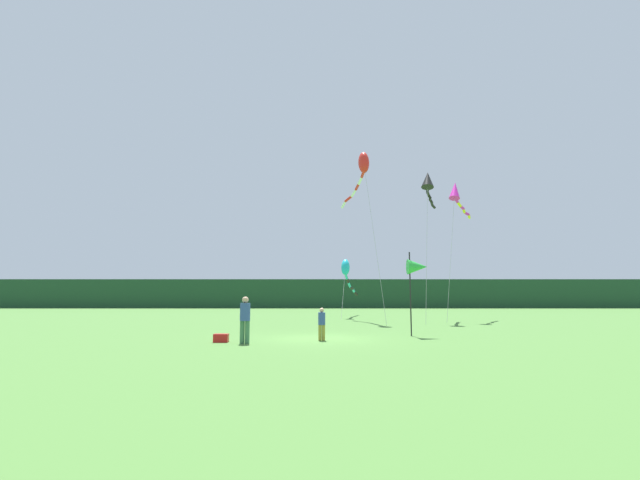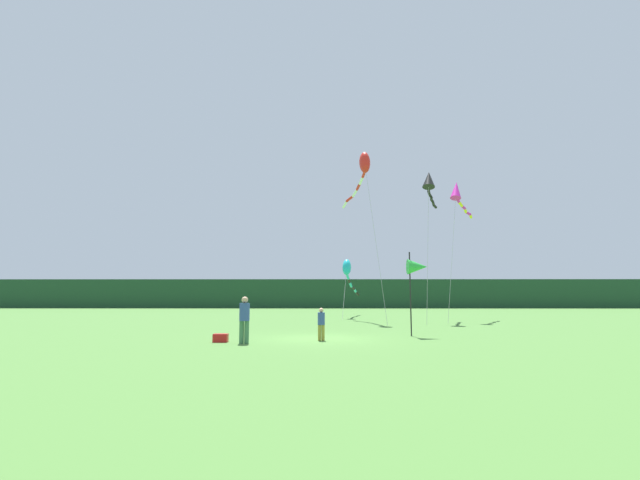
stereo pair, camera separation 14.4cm
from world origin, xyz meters
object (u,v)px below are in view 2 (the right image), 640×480
(person_child, at_px, (321,322))
(person_adult, at_px, (244,317))
(kite_cyan, at_px, (348,271))
(kite_red, at_px, (363,168))
(cooler_box, at_px, (221,338))
(kite_magenta, at_px, (457,193))
(banner_flag_pole, at_px, (417,268))
(kite_black, at_px, (429,182))

(person_child, bearing_deg, person_adult, -159.76)
(person_adult, bearing_deg, person_child, 20.24)
(kite_cyan, bearing_deg, kite_red, -81.04)
(cooler_box, relative_size, kite_magenta, 0.05)
(kite_magenta, bearing_deg, banner_flag_pole, -115.57)
(person_child, height_order, kite_cyan, kite_cyan)
(person_child, relative_size, cooler_box, 2.35)
(person_adult, distance_m, kite_black, 19.49)
(banner_flag_pole, bearing_deg, cooler_box, -162.66)
(person_child, xyz_separation_m, kite_black, (7.70, 12.64, 9.12))
(person_adult, distance_m, kite_cyan, 20.16)
(kite_black, height_order, kite_red, kite_red)
(banner_flag_pole, bearing_deg, person_child, -155.83)
(banner_flag_pole, height_order, kite_black, kite_black)
(person_adult, bearing_deg, cooler_box, 155.54)
(person_adult, xyz_separation_m, banner_flag_pole, (7.31, 3.05, 2.09))
(kite_magenta, height_order, kite_black, kite_black)
(person_adult, relative_size, kite_magenta, 0.17)
(kite_cyan, xyz_separation_m, kite_black, (5.57, -5.59, 6.07))
(person_adult, distance_m, banner_flag_pole, 8.19)
(banner_flag_pole, distance_m, kite_magenta, 14.71)
(cooler_box, xyz_separation_m, kite_magenta, (14.05, 14.59, 9.21))
(kite_black, bearing_deg, banner_flag_pole, -107.31)
(person_adult, height_order, kite_cyan, kite_cyan)
(banner_flag_pole, bearing_deg, kite_cyan, 97.85)
(kite_cyan, relative_size, kite_black, 0.81)
(kite_magenta, bearing_deg, kite_black, -151.28)
(kite_red, bearing_deg, kite_magenta, 8.96)
(person_child, xyz_separation_m, kite_magenta, (10.11, 13.96, 8.63))
(cooler_box, bearing_deg, banner_flag_pole, 17.34)
(banner_flag_pole, relative_size, kite_black, 0.35)
(cooler_box, relative_size, kite_black, 0.05)
(person_child, distance_m, kite_cyan, 18.60)
(kite_black, bearing_deg, kite_magenta, 28.72)
(person_child, height_order, kite_black, kite_black)
(person_child, bearing_deg, banner_flag_pole, 24.17)
(person_adult, xyz_separation_m, cooler_box, (-1.00, 0.45, -0.83))
(kite_black, relative_size, kite_red, 0.88)
(cooler_box, bearing_deg, kite_magenta, 46.08)
(person_adult, height_order, kite_magenta, kite_magenta)
(banner_flag_pole, xyz_separation_m, kite_red, (-1.39, 10.87, 7.94))
(banner_flag_pole, bearing_deg, kite_magenta, 64.43)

